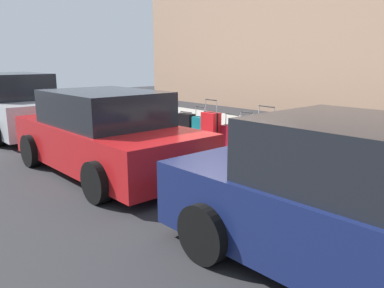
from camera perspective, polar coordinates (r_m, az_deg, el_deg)
name	(u,v)px	position (r m, az deg, el deg)	size (l,w,h in m)	color
ground_plane	(211,165)	(7.77, 2.90, -3.09)	(40.00, 40.00, 0.00)	#28282B
sidewalk_curb	(284,144)	(9.64, 13.50, 0.06)	(18.00, 5.00, 0.14)	#9E9B93
suitcase_red_1	(368,162)	(6.90, 24.72, -2.45)	(0.48, 0.23, 0.66)	red
suitcase_teal_2	(333,154)	(6.97, 20.30, -1.41)	(0.45, 0.22, 1.04)	#0F606B
suitcase_black_3	(309,147)	(7.30, 17.05, -0.45)	(0.47, 0.22, 1.03)	black
suitcase_olive_4	(283,150)	(7.51, 13.43, -0.83)	(0.39, 0.22, 0.58)	#59601E
suitcase_silver_5	(265,140)	(7.83, 10.84, 0.61)	(0.47, 0.23, 1.06)	#9EA0A8
suitcase_navy_6	(246,139)	(8.12, 8.03, 0.75)	(0.37, 0.23, 0.89)	navy
suitcase_maroon_7	(231,137)	(8.50, 5.90, 0.99)	(0.47, 0.29, 0.79)	maroon
suitcase_red_8	(211,129)	(8.72, 2.82, 2.19)	(0.43, 0.26, 1.08)	red
suitcase_teal_9	(200,130)	(9.12, 1.21, 2.15)	(0.36, 0.23, 0.88)	#0F606B
suitcase_black_10	(186,127)	(9.44, -0.87, 2.59)	(0.45, 0.27, 0.71)	black
suitcase_olive_11	(173,126)	(9.76, -2.89, 2.66)	(0.35, 0.21, 0.85)	#59601E
fire_hydrant	(155,118)	(10.44, -5.58, 3.92)	(0.39, 0.21, 0.77)	red
bollard_post	(135,115)	(10.93, -8.47, 4.29)	(0.12, 0.12, 0.83)	brown
parked_car_navy_0	(379,211)	(3.95, 26.10, -8.91)	(4.34, 2.06, 1.54)	#141E4C
parked_car_red_1	(105,135)	(7.29, -12.77, 1.39)	(4.32, 2.05, 1.53)	#AD1619
parked_car_silver_2	(14,106)	(11.99, -25.02, 5.13)	(4.56, 1.98, 1.71)	#B2B5BA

